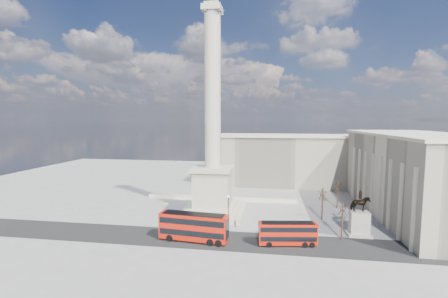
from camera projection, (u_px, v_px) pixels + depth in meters
name	position (u px, v px, depth m)	size (l,w,h in m)	color
ground	(209.00, 220.00, 64.22)	(180.00, 180.00, 0.00)	gray
asphalt_road	(225.00, 240.00, 53.64)	(120.00, 9.00, 0.01)	black
nelsons_column	(213.00, 158.00, 67.89)	(14.00, 14.00, 49.85)	#B1AB93
balustrade_wall	(221.00, 199.00, 79.91)	(40.00, 0.60, 1.10)	beige
building_east	(416.00, 175.00, 66.50)	(19.00, 46.00, 18.60)	beige
building_northeast	(291.00, 160.00, 99.82)	(51.00, 17.00, 16.60)	beige
red_bus_a	(194.00, 227.00, 53.11)	(12.57, 4.13, 5.00)	#AF1609
red_bus_b	(195.00, 229.00, 53.54)	(9.77, 2.57, 3.94)	#AF1609
red_bus_c	(288.00, 233.00, 51.40)	(10.13, 3.59, 4.02)	#AF1609
victorian_lamp	(228.00, 208.00, 61.28)	(0.53, 0.53, 6.16)	black
equestrian_statue	(359.00, 220.00, 55.60)	(4.17, 3.13, 8.64)	beige
bare_tree_near	(343.00, 209.00, 53.54)	(1.65, 1.65, 7.22)	#332319
bare_tree_mid	(323.00, 194.00, 64.20)	(1.92, 1.92, 7.28)	#332319
bare_tree_far	(338.00, 185.00, 72.89)	(1.75, 1.75, 7.13)	#332319
pedestrian_walking	(353.00, 233.00, 55.12)	(0.55, 0.36, 1.52)	#292324
pedestrian_standing	(316.00, 228.00, 57.00)	(0.94, 0.73, 1.93)	#292324
pedestrian_crossing	(235.00, 224.00, 60.01)	(0.88, 0.37, 1.51)	#292324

